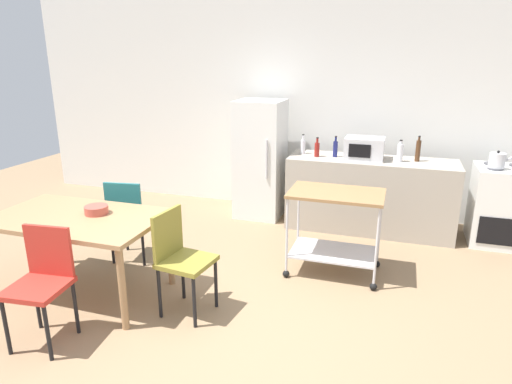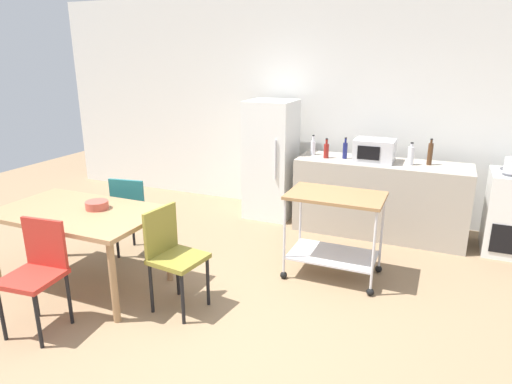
{
  "view_description": "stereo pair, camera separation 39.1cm",
  "coord_description": "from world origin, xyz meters",
  "px_view_note": "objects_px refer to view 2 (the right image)",
  "views": [
    {
      "loc": [
        1.18,
        -2.86,
        2.12
      ],
      "look_at": [
        -0.13,
        1.2,
        0.8
      ],
      "focal_mm": 31.45,
      "sensor_mm": 36.0,
      "label": 1
    },
    {
      "loc": [
        1.55,
        -2.72,
        2.12
      ],
      "look_at": [
        -0.13,
        1.2,
        0.8
      ],
      "focal_mm": 31.45,
      "sensor_mm": 36.0,
      "label": 2
    }
  ],
  "objects_px": {
    "chair_red": "(37,269)",
    "refrigerator": "(271,159)",
    "bottle_soy_sauce": "(411,155)",
    "bottle_sparkling_water": "(313,147)",
    "bottle_wine": "(326,150)",
    "chair_olive": "(172,252)",
    "fruit_bowl": "(97,205)",
    "bottle_sesame_oil": "(430,154)",
    "dining_table": "(79,219)",
    "kitchen_cart": "(334,222)",
    "chair_teal": "(134,211)",
    "bottle_vinegar": "(345,150)",
    "microwave": "(374,150)"
  },
  "relations": [
    {
      "from": "bottle_wine",
      "to": "fruit_bowl",
      "type": "xyz_separation_m",
      "value": [
        -1.56,
        -2.25,
        -0.21
      ]
    },
    {
      "from": "dining_table",
      "to": "fruit_bowl",
      "type": "height_order",
      "value": "fruit_bowl"
    },
    {
      "from": "chair_olive",
      "to": "kitchen_cart",
      "type": "distance_m",
      "value": 1.57
    },
    {
      "from": "dining_table",
      "to": "bottle_wine",
      "type": "bearing_deg",
      "value": 54.22
    },
    {
      "from": "chair_teal",
      "to": "bottle_wine",
      "type": "height_order",
      "value": "bottle_wine"
    },
    {
      "from": "chair_olive",
      "to": "bottle_sparkling_water",
      "type": "distance_m",
      "value": 2.57
    },
    {
      "from": "bottle_sparkling_water",
      "to": "bottle_vinegar",
      "type": "height_order",
      "value": "bottle_vinegar"
    },
    {
      "from": "chair_olive",
      "to": "kitchen_cart",
      "type": "bearing_deg",
      "value": -37.99
    },
    {
      "from": "chair_red",
      "to": "bottle_wine",
      "type": "distance_m",
      "value": 3.41
    },
    {
      "from": "chair_olive",
      "to": "kitchen_cart",
      "type": "xyz_separation_m",
      "value": [
        1.12,
        1.1,
        0.05
      ]
    },
    {
      "from": "bottle_sparkling_water",
      "to": "bottle_sesame_oil",
      "type": "height_order",
      "value": "bottle_sesame_oil"
    },
    {
      "from": "dining_table",
      "to": "chair_red",
      "type": "height_order",
      "value": "chair_red"
    },
    {
      "from": "bottle_vinegar",
      "to": "fruit_bowl",
      "type": "relative_size",
      "value": 1.25
    },
    {
      "from": "bottle_vinegar",
      "to": "microwave",
      "type": "height_order",
      "value": "microwave"
    },
    {
      "from": "chair_teal",
      "to": "chair_red",
      "type": "xyz_separation_m",
      "value": [
        0.16,
        -1.4,
        0.0
      ]
    },
    {
      "from": "chair_red",
      "to": "refrigerator",
      "type": "bearing_deg",
      "value": 71.44
    },
    {
      "from": "chair_teal",
      "to": "bottle_sesame_oil",
      "type": "relative_size",
      "value": 2.94
    },
    {
      "from": "chair_olive",
      "to": "fruit_bowl",
      "type": "distance_m",
      "value": 0.91
    },
    {
      "from": "bottle_sesame_oil",
      "to": "bottle_wine",
      "type": "bearing_deg",
      "value": -174.41
    },
    {
      "from": "bottle_sparkling_water",
      "to": "fruit_bowl",
      "type": "relative_size",
      "value": 1.2
    },
    {
      "from": "chair_red",
      "to": "microwave",
      "type": "distance_m",
      "value": 3.74
    },
    {
      "from": "refrigerator",
      "to": "bottle_soy_sauce",
      "type": "bearing_deg",
      "value": -4.19
    },
    {
      "from": "chair_red",
      "to": "bottle_sesame_oil",
      "type": "height_order",
      "value": "bottle_sesame_oil"
    },
    {
      "from": "refrigerator",
      "to": "bottle_vinegar",
      "type": "bearing_deg",
      "value": -5.78
    },
    {
      "from": "chair_red",
      "to": "refrigerator",
      "type": "height_order",
      "value": "refrigerator"
    },
    {
      "from": "chair_olive",
      "to": "chair_teal",
      "type": "relative_size",
      "value": 1.0
    },
    {
      "from": "refrigerator",
      "to": "bottle_wine",
      "type": "xyz_separation_m",
      "value": [
        0.78,
        -0.16,
        0.22
      ]
    },
    {
      "from": "chair_red",
      "to": "refrigerator",
      "type": "distance_m",
      "value": 3.28
    },
    {
      "from": "chair_red",
      "to": "kitchen_cart",
      "type": "height_order",
      "value": "chair_red"
    },
    {
      "from": "bottle_vinegar",
      "to": "bottle_wine",
      "type": "bearing_deg",
      "value": -164.86
    },
    {
      "from": "chair_olive",
      "to": "kitchen_cart",
      "type": "relative_size",
      "value": 0.98
    },
    {
      "from": "bottle_sparkling_water",
      "to": "bottle_vinegar",
      "type": "xyz_separation_m",
      "value": [
        0.42,
        -0.06,
        0.01
      ]
    },
    {
      "from": "chair_teal",
      "to": "bottle_sparkling_water",
      "type": "bearing_deg",
      "value": -138.18
    },
    {
      "from": "bottle_sparkling_water",
      "to": "bottle_wine",
      "type": "relative_size",
      "value": 1.03
    },
    {
      "from": "dining_table",
      "to": "fruit_bowl",
      "type": "distance_m",
      "value": 0.21
    },
    {
      "from": "bottle_sparkling_water",
      "to": "bottle_sesame_oil",
      "type": "xyz_separation_m",
      "value": [
        1.38,
        -0.0,
        0.03
      ]
    },
    {
      "from": "bottle_sparkling_water",
      "to": "microwave",
      "type": "distance_m",
      "value": 0.77
    },
    {
      "from": "chair_red",
      "to": "bottle_soy_sauce",
      "type": "relative_size",
      "value": 3.42
    },
    {
      "from": "kitchen_cart",
      "to": "microwave",
      "type": "relative_size",
      "value": 1.98
    },
    {
      "from": "chair_olive",
      "to": "kitchen_cart",
      "type": "height_order",
      "value": "chair_olive"
    },
    {
      "from": "chair_teal",
      "to": "fruit_bowl",
      "type": "height_order",
      "value": "chair_teal"
    },
    {
      "from": "chair_red",
      "to": "fruit_bowl",
      "type": "height_order",
      "value": "chair_red"
    },
    {
      "from": "dining_table",
      "to": "chair_olive",
      "type": "bearing_deg",
      "value": -0.1
    },
    {
      "from": "chair_olive",
      "to": "chair_teal",
      "type": "xyz_separation_m",
      "value": [
        -0.95,
        0.72,
        0.0
      ]
    },
    {
      "from": "chair_olive",
      "to": "chair_red",
      "type": "bearing_deg",
      "value": 137.85
    },
    {
      "from": "chair_olive",
      "to": "bottle_sesame_oil",
      "type": "height_order",
      "value": "bottle_sesame_oil"
    },
    {
      "from": "bottle_sesame_oil",
      "to": "fruit_bowl",
      "type": "height_order",
      "value": "bottle_sesame_oil"
    },
    {
      "from": "refrigerator",
      "to": "bottle_sparkling_water",
      "type": "relative_size",
      "value": 6.24
    },
    {
      "from": "bottle_vinegar",
      "to": "microwave",
      "type": "bearing_deg",
      "value": -1.4
    },
    {
      "from": "bottle_soy_sauce",
      "to": "fruit_bowl",
      "type": "bearing_deg",
      "value": -138.07
    }
  ]
}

